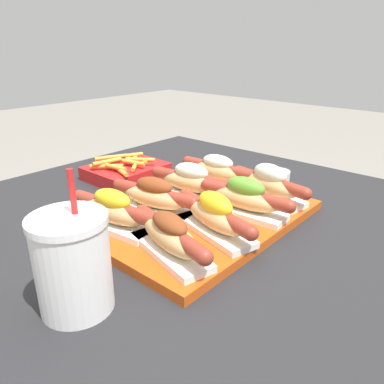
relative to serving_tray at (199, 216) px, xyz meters
name	(u,v)px	position (x,y,z in m)	size (l,w,h in m)	color
patio_table	(184,355)	(-0.03, 0.02, -0.35)	(1.11, 1.07, 0.69)	#232326
serving_tray	(199,216)	(0.00, 0.00, 0.00)	(0.45, 0.33, 0.02)	#CC4C14
hot_dog_0	(170,236)	(-0.16, -0.07, 0.04)	(0.10, 0.21, 0.07)	white
hot_dog_1	(215,216)	(-0.05, -0.08, 0.04)	(0.10, 0.21, 0.08)	white
hot_dog_2	(245,198)	(0.06, -0.07, 0.04)	(0.07, 0.21, 0.08)	white
hot_dog_3	(269,184)	(0.16, -0.07, 0.04)	(0.09, 0.21, 0.08)	white
hot_dog_4	(113,210)	(-0.16, 0.08, 0.04)	(0.08, 0.21, 0.08)	white
hot_dog_5	(154,196)	(-0.06, 0.07, 0.04)	(0.09, 0.21, 0.07)	white
hot_dog_6	(191,181)	(0.06, 0.07, 0.04)	(0.09, 0.21, 0.08)	white
hot_dog_7	(218,171)	(0.16, 0.07, 0.04)	(0.07, 0.21, 0.07)	white
sauce_bowl	(277,175)	(0.32, 0.00, 0.01)	(0.07, 0.07, 0.03)	silver
drink_cup	(73,263)	(-0.32, -0.05, 0.06)	(0.10, 0.10, 0.20)	white
fries_basket	(126,170)	(0.07, 0.32, 0.01)	(0.19, 0.16, 0.06)	red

